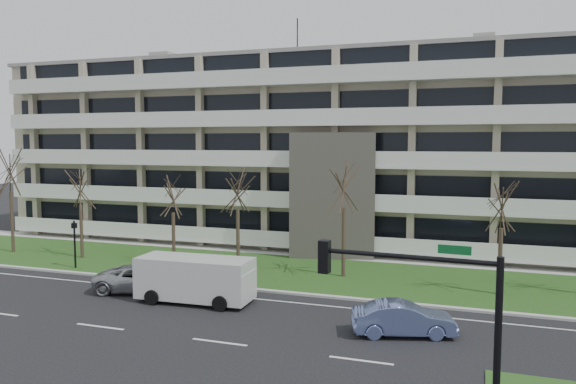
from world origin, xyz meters
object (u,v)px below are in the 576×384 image
at_px(blue_sedan, 403,319).
at_px(white_van, 196,276).
at_px(silver_pickup, 144,279).
at_px(traffic_signal, 432,320).
at_px(pedestrian_signal, 75,238).

relative_size(blue_sedan, white_van, 0.72).
height_order(silver_pickup, traffic_signal, traffic_signal).
bearing_deg(pedestrian_signal, traffic_signal, -39.26).
bearing_deg(pedestrian_signal, white_van, -27.92).
bearing_deg(traffic_signal, white_van, 143.65).
xyz_separation_m(blue_sedan, traffic_signal, (1.92, -9.23, 2.99)).
bearing_deg(pedestrian_signal, blue_sedan, -21.96).
height_order(traffic_signal, pedestrian_signal, traffic_signal).
distance_m(blue_sedan, pedestrian_signal, 22.96).
distance_m(white_van, pedestrian_signal, 12.08).
bearing_deg(silver_pickup, pedestrian_signal, 52.09).
xyz_separation_m(traffic_signal, pedestrian_signal, (-24.10, 15.04, -1.69)).
distance_m(silver_pickup, white_van, 3.87).
bearing_deg(silver_pickup, traffic_signal, -138.28).
relative_size(white_van, pedestrian_signal, 1.93).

